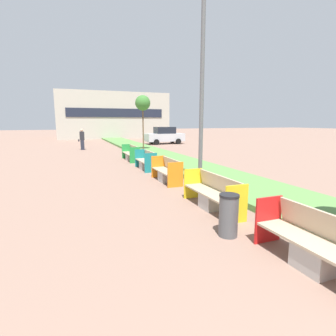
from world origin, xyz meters
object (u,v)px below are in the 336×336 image
bench_yellow_frame (213,195)px  bench_red_frame (318,248)px  sapling_tree_far (143,103)px  bench_orange_frame (167,173)px  parked_car_distant (165,136)px  pedestrian_walking (82,139)px  street_lamp_post (202,68)px  litter_bin (229,215)px  bench_green_frame (131,155)px  bench_teal_frame (146,162)px

bench_yellow_frame → bench_red_frame: bearing=-90.0°
bench_yellow_frame → sapling_tree_far: size_ratio=0.52×
bench_orange_frame → parked_car_distant: size_ratio=0.47×
bench_orange_frame → pedestrian_walking: 14.36m
street_lamp_post → bench_red_frame: bearing=-96.7°
street_lamp_post → parked_car_distant: street_lamp_post is taller
litter_bin → street_lamp_post: (1.22, 3.59, 3.67)m
bench_green_frame → parked_car_distant: size_ratio=0.54×
bench_orange_frame → litter_bin: 5.29m
bench_orange_frame → pedestrian_walking: size_ratio=1.10×
litter_bin → bench_teal_frame: bearing=85.8°
bench_green_frame → parked_car_distant: 12.82m
bench_yellow_frame → bench_teal_frame: 6.57m
bench_teal_frame → litter_bin: bearing=-94.2°
bench_teal_frame → bench_red_frame: bearing=-90.0°
sapling_tree_far → pedestrian_walking: size_ratio=2.47×
litter_bin → parked_car_distant: 23.77m
pedestrian_walking → sapling_tree_far: bearing=-36.9°
bench_orange_frame → sapling_tree_far: (2.05, 10.74, 3.46)m
bench_yellow_frame → bench_green_frame: bearing=90.0°
bench_teal_frame → bench_orange_frame: bearing=-90.0°
bench_green_frame → sapling_tree_far: sapling_tree_far is taller
litter_bin → street_lamp_post: street_lamp_post is taller
bench_red_frame → parked_car_distant: 25.17m
bench_green_frame → street_lamp_post: 8.86m
parked_car_distant → litter_bin: bearing=-108.4°
bench_red_frame → parked_car_distant: (6.36, 24.34, 0.54)m
bench_orange_frame → street_lamp_post: bearing=-69.8°
bench_orange_frame → sapling_tree_far: 11.46m
sapling_tree_far → pedestrian_walking: sapling_tree_far is taller
bench_green_frame → sapling_tree_far: 5.95m
bench_teal_frame → parked_car_distant: bearing=66.2°
bench_orange_frame → bench_teal_frame: (-0.00, 2.99, -0.00)m
bench_teal_frame → pedestrian_walking: bearing=102.5°
parked_car_distant → sapling_tree_far: bearing=-124.0°
sapling_tree_far → parked_car_distant: bearing=57.3°
litter_bin → bench_green_frame: bearing=87.0°
bench_orange_frame → bench_teal_frame: bearing=90.0°
bench_orange_frame → bench_red_frame: bearing=-90.0°
bench_orange_frame → parked_car_distant: 18.59m
litter_bin → bench_yellow_frame: bearing=69.9°
bench_teal_frame → parked_car_distant: 15.81m
street_lamp_post → parked_car_distant: size_ratio=1.77×
bench_yellow_frame → bench_orange_frame: size_ratio=1.17×
street_lamp_post → sapling_tree_far: size_ratio=1.68×
bench_yellow_frame → street_lamp_post: (0.61, 1.91, 3.75)m
sapling_tree_far → bench_red_frame: bearing=-96.6°
bench_red_frame → bench_orange_frame: (-0.00, 6.89, -0.01)m
street_lamp_post → parked_car_distant: (5.75, 19.13, -3.21)m
litter_bin → bench_orange_frame: bearing=83.4°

